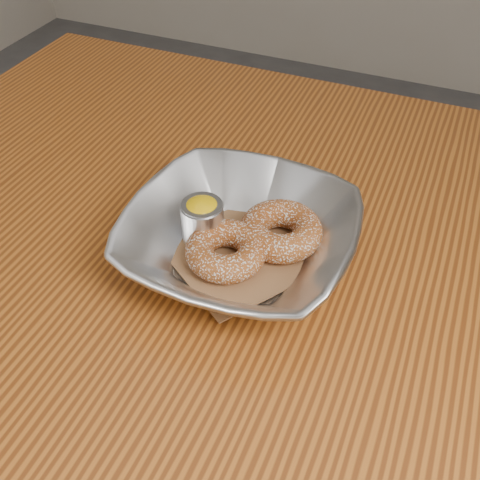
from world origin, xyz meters
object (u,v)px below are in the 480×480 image
at_px(ramekin, 203,219).
at_px(serving_bowl, 240,239).
at_px(donut_back, 281,231).
at_px(table, 284,294).
at_px(donut_front, 226,251).

bearing_deg(ramekin, serving_bowl, -9.72).
xyz_separation_m(donut_back, ramekin, (-0.08, -0.03, 0.01)).
distance_m(serving_bowl, ramekin, 0.05).
height_order(table, serving_bowl, serving_bowl).
xyz_separation_m(serving_bowl, donut_front, (-0.01, -0.02, -0.01)).
bearing_deg(table, ramekin, -152.32).
bearing_deg(serving_bowl, donut_back, 45.24).
xyz_separation_m(serving_bowl, ramekin, (-0.05, 0.01, 0.01)).
height_order(donut_front, ramekin, ramekin).
relative_size(serving_bowl, ramekin, 4.49).
bearing_deg(donut_back, ramekin, -162.28).
height_order(donut_back, ramekin, ramekin).
height_order(table, ramekin, ramekin).
relative_size(donut_back, donut_front, 1.06).
distance_m(table, donut_back, 0.13).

